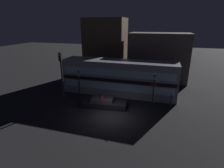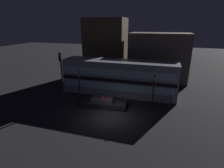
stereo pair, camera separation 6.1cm
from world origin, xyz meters
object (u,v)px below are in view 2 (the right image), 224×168
object	(u,v)px
train	(119,77)
police_car	(104,103)
traffic_light_corner	(62,74)
crossing_signal_near	(153,90)
pedestrian	(171,101)

from	to	relation	value
train	police_car	xyz separation A→B (m)	(-0.53, -4.30, -1.73)
train	traffic_light_corner	distance (m)	7.16
traffic_light_corner	police_car	bearing A→B (deg)	6.20
train	police_car	distance (m)	4.66
crossing_signal_near	traffic_light_corner	world-z (taller)	traffic_light_corner
crossing_signal_near	traffic_light_corner	size ratio (longest dim) A/B	0.64
train	crossing_signal_near	xyz separation A→B (m)	(4.58, -2.81, -0.15)
train	pedestrian	distance (m)	7.12
crossing_signal_near	traffic_light_corner	distance (m)	10.04
train	crossing_signal_near	world-z (taller)	train
police_car	traffic_light_corner	bearing A→B (deg)	-179.77
police_car	pedestrian	size ratio (longest dim) A/B	3.21
traffic_light_corner	train	bearing A→B (deg)	43.00
crossing_signal_near	traffic_light_corner	bearing A→B (deg)	-168.45
crossing_signal_near	traffic_light_corner	xyz separation A→B (m)	(-9.73, -1.99, 1.46)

